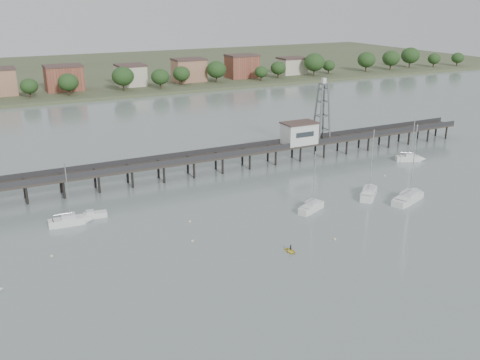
% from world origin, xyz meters
% --- Properties ---
extents(ground_plane, '(500.00, 500.00, 0.00)m').
position_xyz_m(ground_plane, '(0.00, 0.00, 0.00)').
color(ground_plane, slate).
rests_on(ground_plane, ground).
extents(pier, '(150.00, 5.00, 5.50)m').
position_xyz_m(pier, '(0.00, 60.00, 3.79)').
color(pier, '#2D2823').
rests_on(pier, ground).
extents(pier_building, '(8.40, 5.40, 5.30)m').
position_xyz_m(pier_building, '(25.00, 60.00, 6.67)').
color(pier_building, silver).
rests_on(pier_building, ground).
extents(lattice_tower, '(3.20, 3.20, 15.50)m').
position_xyz_m(lattice_tower, '(31.50, 60.00, 11.10)').
color(lattice_tower, slate).
rests_on(lattice_tower, ground).
extents(sailboat_c, '(8.22, 7.82, 14.47)m').
position_xyz_m(sailboat_c, '(24.68, 32.71, 0.64)').
color(sailboat_c, white).
rests_on(sailboat_c, ground).
extents(sailboat_e, '(6.93, 4.60, 11.26)m').
position_xyz_m(sailboat_e, '(49.19, 46.02, 0.65)').
color(sailboat_e, white).
rests_on(sailboat_e, ground).
extents(sailboat_d, '(10.41, 6.32, 16.39)m').
position_xyz_m(sailboat_d, '(30.42, 26.65, 0.63)').
color(sailboat_d, white).
rests_on(sailboat_d, ground).
extents(sailboat_b, '(7.24, 2.41, 11.93)m').
position_xyz_m(sailboat_b, '(-31.83, 44.29, 0.65)').
color(sailboat_b, white).
rests_on(sailboat_b, ground).
extents(sailboat_f, '(7.43, 4.92, 12.02)m').
position_xyz_m(sailboat_f, '(10.05, 31.00, 0.65)').
color(sailboat_f, white).
rests_on(sailboat_f, ground).
extents(white_tender, '(4.26, 2.21, 1.59)m').
position_xyz_m(white_tender, '(-28.06, 45.67, 0.49)').
color(white_tender, white).
rests_on(white_tender, ground).
extents(yellow_dinghy, '(1.65, 0.61, 2.26)m').
position_xyz_m(yellow_dinghy, '(-3.62, 17.68, 0.00)').
color(yellow_dinghy, yellow).
rests_on(yellow_dinghy, ground).
extents(dinghy_occupant, '(0.42, 1.07, 0.25)m').
position_xyz_m(dinghy_occupant, '(-3.62, 17.68, 0.00)').
color(dinghy_occupant, black).
rests_on(dinghy_occupant, ground).
extents(mooring_buoys, '(101.10, 22.51, 0.39)m').
position_xyz_m(mooring_buoys, '(-3.71, 29.49, 0.08)').
color(mooring_buoys, beige).
rests_on(mooring_buoys, ground).
extents(far_shore, '(500.00, 170.00, 10.40)m').
position_xyz_m(far_shore, '(0.36, 239.58, 0.95)').
color(far_shore, '#475133').
rests_on(far_shore, ground).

